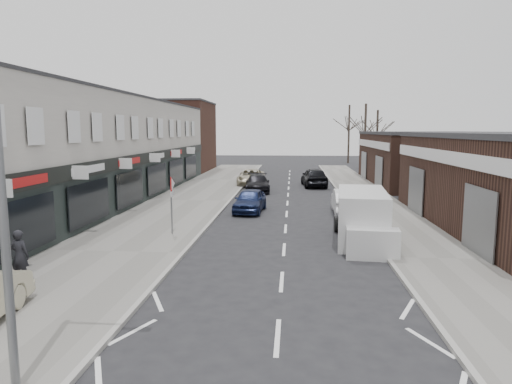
% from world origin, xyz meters
% --- Properties ---
extents(ground, '(160.00, 160.00, 0.00)m').
position_xyz_m(ground, '(0.00, 0.00, 0.00)').
color(ground, black).
rests_on(ground, ground).
extents(pavement_left, '(5.50, 64.00, 0.12)m').
position_xyz_m(pavement_left, '(-6.75, 22.00, 0.06)').
color(pavement_left, slate).
rests_on(pavement_left, ground).
extents(pavement_right, '(3.50, 64.00, 0.12)m').
position_xyz_m(pavement_right, '(5.75, 22.00, 0.06)').
color(pavement_right, slate).
rests_on(pavement_right, ground).
extents(shop_terrace_left, '(8.00, 41.00, 7.10)m').
position_xyz_m(shop_terrace_left, '(-13.50, 19.50, 3.55)').
color(shop_terrace_left, beige).
rests_on(shop_terrace_left, ground).
extents(brick_block_far, '(8.00, 10.00, 8.00)m').
position_xyz_m(brick_block_far, '(-13.50, 45.00, 4.00)').
color(brick_block_far, '#4D2A21').
rests_on(brick_block_far, ground).
extents(right_unit_far, '(10.00, 16.00, 4.50)m').
position_xyz_m(right_unit_far, '(12.50, 34.00, 2.25)').
color(right_unit_far, '#3A221A').
rests_on(right_unit_far, ground).
extents(tree_far_a, '(3.60, 3.60, 8.00)m').
position_xyz_m(tree_far_a, '(9.00, 48.00, 0.00)').
color(tree_far_a, '#382D26').
rests_on(tree_far_a, ground).
extents(tree_far_b, '(3.60, 3.60, 7.50)m').
position_xyz_m(tree_far_b, '(11.50, 54.00, 0.00)').
color(tree_far_b, '#382D26').
rests_on(tree_far_b, ground).
extents(tree_far_c, '(3.60, 3.60, 8.50)m').
position_xyz_m(tree_far_c, '(8.50, 60.00, 0.00)').
color(tree_far_c, '#382D26').
rests_on(tree_far_c, ground).
extents(street_lamp, '(2.23, 0.22, 8.00)m').
position_xyz_m(street_lamp, '(-4.53, -0.80, 4.62)').
color(street_lamp, slate).
rests_on(street_lamp, pavement_left).
extents(warning_sign, '(0.12, 0.80, 2.70)m').
position_xyz_m(warning_sign, '(-5.16, 12.00, 2.20)').
color(warning_sign, slate).
rests_on(warning_sign, pavement_left).
extents(white_van, '(2.48, 5.89, 2.23)m').
position_xyz_m(white_van, '(3.37, 11.55, 1.05)').
color(white_van, silver).
rests_on(white_van, ground).
extents(pedestrian, '(0.64, 0.45, 1.67)m').
position_xyz_m(pedestrian, '(-8.17, 5.00, 0.95)').
color(pedestrian, black).
rests_on(pedestrian, pavement_left).
extents(parked_car_left_a, '(1.93, 4.15, 1.37)m').
position_xyz_m(parked_car_left_a, '(-2.20, 18.53, 0.69)').
color(parked_car_left_a, '#162044').
rests_on(parked_car_left_a, ground).
extents(parked_car_left_b, '(2.25, 4.74, 1.34)m').
position_xyz_m(parked_car_left_b, '(-2.44, 27.58, 0.67)').
color(parked_car_left_b, black).
rests_on(parked_car_left_b, ground).
extents(parked_car_left_c, '(2.45, 5.07, 1.39)m').
position_xyz_m(parked_car_left_c, '(-3.33, 31.91, 0.70)').
color(parked_car_left_c, '#AEA58B').
rests_on(parked_car_left_c, ground).
extents(parked_car_right_a, '(1.65, 4.51, 1.47)m').
position_xyz_m(parked_car_right_a, '(3.50, 18.40, 0.74)').
color(parked_car_right_a, white).
rests_on(parked_car_right_a, ground).
extents(parked_car_right_b, '(2.36, 4.99, 1.65)m').
position_xyz_m(parked_car_right_b, '(2.20, 31.32, 0.82)').
color(parked_car_right_b, black).
rests_on(parked_car_right_b, ground).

